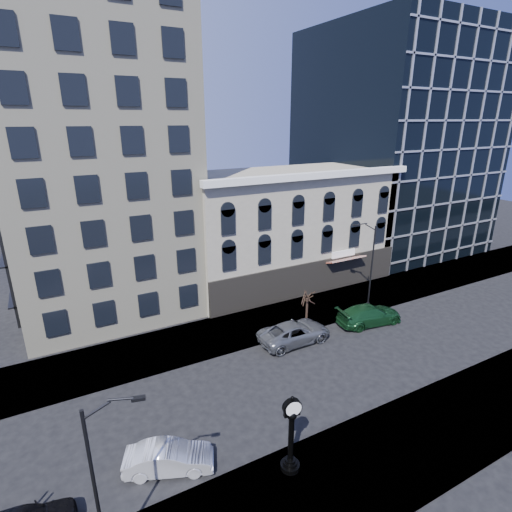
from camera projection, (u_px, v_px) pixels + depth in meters
ground at (258, 391)px, 26.55m from camera, size 160.00×160.00×0.00m
sidewalk_far at (212, 336)px, 33.19m from camera, size 160.00×6.00×0.12m
sidewalk_near at (334, 482)px, 19.86m from camera, size 160.00×6.00×0.12m
cream_tower at (86, 92)px, 33.24m from camera, size 15.90×15.40×42.50m
victorian_row at (285, 228)px, 43.19m from camera, size 22.60×11.19×12.50m
glass_office at (393, 144)px, 53.69m from camera, size 20.00×20.15×28.00m
street_clock at (291, 437)px, 19.93m from camera, size 1.01×1.01×4.45m
street_lamp_near at (105, 443)px, 14.29m from camera, size 2.04×0.74×8.05m
street_lamp_far at (368, 243)px, 36.17m from camera, size 2.10×0.94×8.42m
bare_tree_far at (308, 293)px, 34.84m from camera, size 2.02×2.02×3.47m
car_near_b at (169, 458)px, 20.41m from camera, size 4.79×3.15×1.49m
car_far_a at (294, 333)px, 32.19m from camera, size 6.04×2.82×1.67m
car_far_b at (369, 315)px, 35.08m from camera, size 6.19×3.15×1.72m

